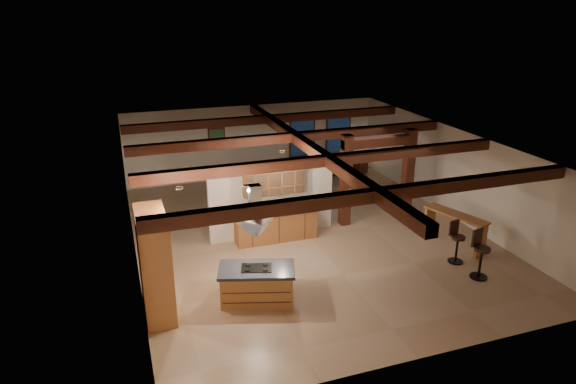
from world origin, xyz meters
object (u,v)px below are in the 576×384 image
(sofa, at_px, (316,168))
(bar_counter, at_px, (455,224))
(kitchen_island, at_px, (257,284))
(dining_table, at_px, (284,191))

(sofa, relative_size, bar_counter, 1.05)
(kitchen_island, relative_size, bar_counter, 1.00)
(dining_table, bearing_deg, sofa, 54.73)
(dining_table, xyz_separation_m, sofa, (2.06, 2.07, 0.02))
(kitchen_island, distance_m, dining_table, 6.71)
(kitchen_island, height_order, dining_table, kitchen_island)
(dining_table, height_order, sofa, sofa)
(dining_table, bearing_deg, kitchen_island, -104.59)
(dining_table, distance_m, bar_counter, 6.20)
(kitchen_island, bearing_deg, sofa, 59.56)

